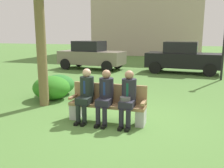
# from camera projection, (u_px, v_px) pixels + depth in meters

# --- Properties ---
(ground_plane) EXTENTS (80.00, 80.00, 0.00)m
(ground_plane) POSITION_uv_depth(u_px,v_px,m) (123.00, 120.00, 6.03)
(ground_plane) COLOR #4F7C38
(park_bench) EXTENTS (1.86, 0.44, 0.90)m
(park_bench) POSITION_uv_depth(u_px,v_px,m) (108.00, 104.00, 5.92)
(park_bench) COLOR #99754C
(park_bench) RESTS_ON ground
(seated_man_left) EXTENTS (0.34, 0.72, 1.27)m
(seated_man_left) POSITION_uv_depth(u_px,v_px,m) (86.00, 92.00, 5.90)
(seated_man_left) COLOR #1E2823
(seated_man_left) RESTS_ON ground
(seated_man_middle) EXTENTS (0.34, 0.72, 1.27)m
(seated_man_middle) POSITION_uv_depth(u_px,v_px,m) (105.00, 94.00, 5.75)
(seated_man_middle) COLOR #23232D
(seated_man_middle) RESTS_ON ground
(seated_man_right) EXTENTS (0.34, 0.72, 1.28)m
(seated_man_right) POSITION_uv_depth(u_px,v_px,m) (128.00, 95.00, 5.59)
(seated_man_right) COLOR #23232D
(seated_man_right) RESTS_ON ground
(shrub_near_bench) EXTENTS (1.11, 1.02, 0.69)m
(shrub_near_bench) POSITION_uv_depth(u_px,v_px,m) (59.00, 84.00, 8.58)
(shrub_near_bench) COLOR #2E772E
(shrub_near_bench) RESTS_ON ground
(shrub_mid_lawn) EXTENTS (1.22, 1.12, 0.76)m
(shrub_mid_lawn) POSITION_uv_depth(u_px,v_px,m) (51.00, 88.00, 7.91)
(shrub_mid_lawn) COLOR #307D21
(shrub_mid_lawn) RESTS_ON ground
(parked_car_near) EXTENTS (4.05, 2.06, 1.68)m
(parked_car_near) POSITION_uv_depth(u_px,v_px,m) (91.00, 55.00, 14.62)
(parked_car_near) COLOR slate
(parked_car_near) RESTS_ON ground
(parked_car_far) EXTENTS (3.99, 1.92, 1.68)m
(parked_car_far) POSITION_uv_depth(u_px,v_px,m) (183.00, 58.00, 13.16)
(parked_car_far) COLOR black
(parked_car_far) RESTS_ON ground
(building_backdrop) EXTENTS (11.08, 7.69, 10.60)m
(building_backdrop) POSITION_uv_depth(u_px,v_px,m) (150.00, 3.00, 25.71)
(building_backdrop) COLOR #BBA594
(building_backdrop) RESTS_ON ground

